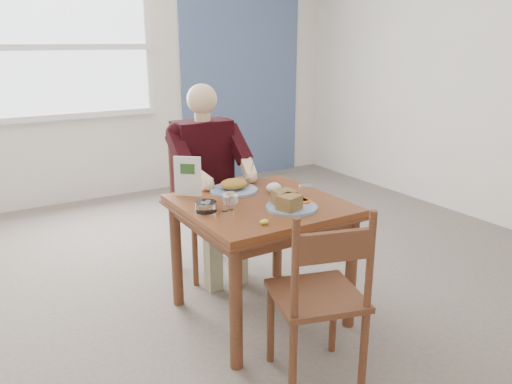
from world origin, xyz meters
TOP-DOWN VIEW (x-y plane):
  - floor at (0.00, 0.00)m, footprint 6.00×6.00m
  - wall_back at (0.00, 3.00)m, footprint 5.50×0.00m
  - accent_panel at (1.60, 2.98)m, footprint 1.60×0.02m
  - lemon_wedge at (-0.18, -0.33)m, footprint 0.05×0.04m
  - napkin at (0.17, 0.12)m, footprint 0.10×0.08m
  - metal_dish at (0.42, 0.11)m, footprint 0.12×0.12m
  - window at (-0.40, 2.97)m, footprint 1.72×0.04m
  - table at (0.00, 0.00)m, footprint 0.92×0.92m
  - chair_far at (0.00, 0.80)m, footprint 0.42×0.42m
  - chair_near at (-0.10, -0.71)m, footprint 0.52×0.52m
  - diner at (0.00, 0.71)m, footprint 0.53×0.56m
  - near_plate at (0.07, -0.19)m, footprint 0.34×0.34m
  - far_plate at (-0.02, 0.27)m, footprint 0.36×0.36m
  - caddy at (-0.16, 0.08)m, footprint 0.10×0.10m
  - shakers at (-0.23, -0.03)m, footprint 0.08×0.04m
  - creamer at (-0.35, 0.02)m, footprint 0.13×0.13m
  - menu at (-0.31, 0.34)m, footprint 0.14×0.12m

SIDE VIEW (x-z plane):
  - floor at x=0.00m, z-range 0.00..0.00m
  - chair_far at x=0.00m, z-range 0.00..0.95m
  - chair_near at x=-0.10m, z-range 0.00..0.95m
  - table at x=0.00m, z-range 0.26..1.01m
  - metal_dish at x=0.42m, z-range 0.75..0.76m
  - lemon_wedge at x=-0.18m, z-range 0.75..0.78m
  - caddy at x=-0.16m, z-range 0.74..0.81m
  - creamer at x=-0.35m, z-range 0.75..0.81m
  - far_plate at x=-0.02m, z-range 0.74..0.82m
  - napkin at x=0.17m, z-range 0.75..0.81m
  - near_plate at x=0.07m, z-range 0.74..0.84m
  - shakers at x=-0.23m, z-range 0.75..0.82m
  - diner at x=0.00m, z-range 0.12..1.50m
  - menu at x=-0.31m, z-range 0.75..1.00m
  - accent_panel at x=1.60m, z-range 0.00..2.80m
  - wall_back at x=0.00m, z-range -1.35..4.15m
  - window at x=-0.40m, z-range 0.89..2.31m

